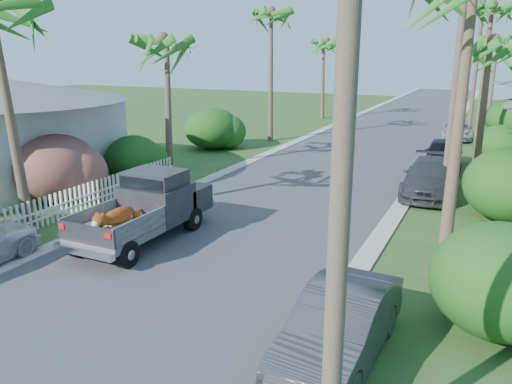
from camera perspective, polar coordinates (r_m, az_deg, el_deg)
The scene contains 27 objects.
ground at distance 11.74m, azimuth -16.24°, elevation -13.43°, with size 120.00×120.00×0.00m, color #30491B.
road at distance 33.70m, azimuth 13.17°, elevation 5.80°, with size 8.00×100.00×0.02m, color #38383A.
curb_left at distance 34.86m, azimuth 6.24°, elevation 6.47°, with size 0.60×100.00×0.06m, color #A5A39E.
curb_right at distance 33.05m, azimuth 20.47°, elevation 5.06°, with size 0.60×100.00×0.06m, color #A5A39E.
pickup_truck at distance 15.77m, azimuth -11.97°, elevation -1.52°, with size 1.98×5.12×2.06m.
parked_car_rn at distance 9.71m, azimuth 9.51°, elevation -14.97°, with size 1.43×4.11×1.35m, color #2E3133.
parked_car_rm at distance 21.30m, azimuth 19.24°, elevation 1.56°, with size 1.96×4.81×1.40m, color #323538.
parked_car_rf at distance 26.30m, azimuth 20.63°, elevation 4.06°, with size 1.71×4.26×1.45m, color black.
parked_car_rd at distance 35.72m, azimuth 21.99°, elevation 6.54°, with size 1.92×4.15×1.15m, color silver.
palm_l_b at distance 23.94m, azimuth -10.37°, elevation 16.82°, with size 4.40×4.40×7.40m.
palm_l_c at distance 32.33m, azimuth 1.75°, elevation 19.85°, with size 4.40×4.40×9.20m.
palm_l_d at distance 43.65m, azimuth 7.81°, elevation 16.73°, with size 4.40×4.40×7.70m.
palm_r_b at distance 22.47m, azimuth 25.27°, elevation 15.21°, with size 4.40×4.40×7.20m.
palm_r_c at distance 33.56m, azimuth 25.43°, elevation 18.61°, with size 4.40×4.40×9.40m.
palm_r_d at distance 47.48m, azimuth 25.93°, elevation 15.62°, with size 4.40×4.40×8.00m.
shrub_l_b at distance 20.55m, azimuth -21.79°, elevation 2.54°, with size 3.00×3.30×2.60m, color #C61C50.
shrub_l_c at distance 23.17m, azimuth -13.84°, elevation 3.85°, with size 2.40×2.64×2.00m, color #174413.
shrub_l_d at distance 29.94m, azimuth -5.03°, elevation 7.25°, with size 3.20×3.52×2.40m, color #174413.
shrub_r_a at distance 11.38m, azimuth 26.17°, elevation -9.00°, with size 2.80×3.08×2.30m, color #174413.
shrub_r_b at distance 18.98m, azimuth 26.96°, elevation 0.76°, with size 3.00×3.30×2.50m, color #174413.
shrub_r_c at distance 27.84m, azimuth 26.16°, elevation 4.73°, with size 2.60×2.86×2.10m, color #174413.
shrub_r_d at distance 37.71m, azimuth 27.07°, elevation 7.51°, with size 3.20×3.52×2.60m, color #174413.
picket_fence at distance 19.14m, azimuth -18.96°, elevation -0.58°, with size 0.10×11.00×1.00m, color white.
utility_pole_a at distance 5.76m, azimuth 9.92°, elevation 5.50°, with size 1.60×0.26×9.00m.
utility_pole_b at distance 20.54m, azimuth 21.87°, elevation 11.87°, with size 1.60×0.26×9.00m.
utility_pole_c at distance 35.51m, azimuth 23.83°, elevation 12.85°, with size 1.60×0.26×9.00m.
utility_pole_d at distance 50.49m, azimuth 24.63°, elevation 13.24°, with size 1.60×0.26×9.00m.
Camera 1 is at (7.13, -7.46, 5.60)m, focal length 35.00 mm.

